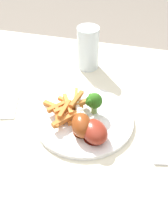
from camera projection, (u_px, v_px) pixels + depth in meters
dining_table at (59, 145)px, 0.78m from camera, size 0.99×0.85×0.72m
dinner_plate at (84, 119)px, 0.70m from camera, size 0.25×0.25×0.01m
broccoli_floret_front at (93, 101)px, 0.68m from camera, size 0.04×0.04×0.06m
carrot_fries_pile at (67, 108)px, 0.70m from camera, size 0.12×0.16×0.04m
chicken_drumstick_near at (93, 130)px, 0.63m from camera, size 0.11×0.12×0.04m
chicken_drumstick_far at (82, 124)px, 0.65m from camera, size 0.08×0.12×0.05m
water_glass at (88, 48)px, 0.84m from camera, size 0.07×0.07×0.13m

